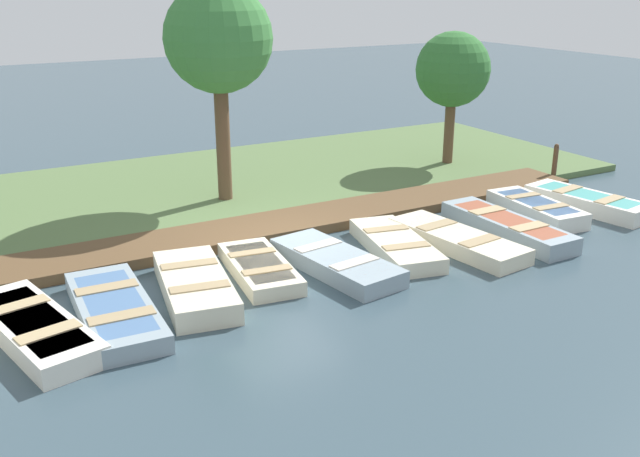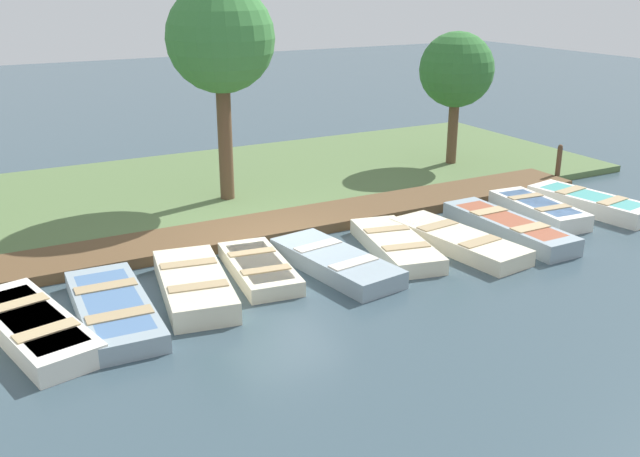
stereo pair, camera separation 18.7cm
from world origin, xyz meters
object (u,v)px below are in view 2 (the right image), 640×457
object	(u,v)px
rowboat_10	(590,203)
mooring_post_far	(559,163)
rowboat_3	(194,285)
rowboat_9	(538,210)
rowboat_5	(335,262)
park_tree_left	(221,40)
rowboat_8	(508,227)
rowboat_7	(458,241)
park_tree_center	(456,71)
rowboat_2	(113,309)
rowboat_1	(33,327)
rowboat_4	(259,268)
rowboat_6	(396,245)

from	to	relation	value
rowboat_10	mooring_post_far	bearing A→B (deg)	141.62
rowboat_3	rowboat_9	xyz separation A→B (m)	(-0.30, 8.96, -0.00)
rowboat_5	park_tree_left	world-z (taller)	park_tree_left
rowboat_8	rowboat_10	world-z (taller)	rowboat_10
rowboat_7	mooring_post_far	bearing A→B (deg)	108.63
rowboat_10	park_tree_center	xyz separation A→B (m)	(-5.09, -0.44, 2.78)
rowboat_8	mooring_post_far	distance (m)	5.25
rowboat_2	rowboat_10	size ratio (longest dim) A/B	1.05
rowboat_8	rowboat_9	size ratio (longest dim) A/B	1.29
rowboat_1	rowboat_10	size ratio (longest dim) A/B	1.09
rowboat_9	park_tree_left	world-z (taller)	park_tree_left
rowboat_4	rowboat_6	size ratio (longest dim) A/B	0.88
rowboat_5	mooring_post_far	xyz separation A→B (m)	(-2.70, 8.94, 0.37)
rowboat_10	park_tree_left	xyz separation A→B (m)	(-4.87, -7.91, 3.96)
rowboat_10	rowboat_8	bearing A→B (deg)	-92.03
rowboat_9	park_tree_center	distance (m)	5.73
rowboat_6	mooring_post_far	size ratio (longest dim) A/B	2.79
rowboat_8	park_tree_center	xyz separation A→B (m)	(-5.50, 2.67, 2.79)
rowboat_10	rowboat_7	bearing A→B (deg)	-93.40
mooring_post_far	rowboat_10	bearing A→B (deg)	-28.88
rowboat_4	rowboat_10	world-z (taller)	rowboat_10
rowboat_2	rowboat_4	distance (m)	3.05
rowboat_1	rowboat_8	size ratio (longest dim) A/B	0.99
rowboat_2	rowboat_7	distance (m)	7.44
rowboat_2	rowboat_6	bearing A→B (deg)	94.96
rowboat_3	park_tree_left	size ratio (longest dim) A/B	0.56
rowboat_1	rowboat_7	bearing A→B (deg)	76.66
rowboat_1	park_tree_center	xyz separation A→B (m)	(-5.50, 12.98, 2.80)
park_tree_left	rowboat_4	bearing A→B (deg)	-14.05
park_tree_center	rowboat_3	bearing A→B (deg)	-62.84
rowboat_4	park_tree_left	world-z (taller)	park_tree_left
rowboat_10	mooring_post_far	world-z (taller)	mooring_post_far
rowboat_5	mooring_post_far	distance (m)	9.35
rowboat_1	park_tree_center	bearing A→B (deg)	100.18
rowboat_4	mooring_post_far	bearing A→B (deg)	109.12
mooring_post_far	park_tree_center	size ratio (longest dim) A/B	0.27
rowboat_7	rowboat_8	world-z (taller)	rowboat_8
rowboat_1	rowboat_5	world-z (taller)	rowboat_1
rowboat_3	rowboat_2	bearing A→B (deg)	-71.88
rowboat_2	park_tree_left	xyz separation A→B (m)	(-5.19, 4.17, 4.00)
rowboat_3	mooring_post_far	bearing A→B (deg)	111.54
mooring_post_far	rowboat_8	bearing A→B (deg)	-57.71
mooring_post_far	rowboat_3	bearing A→B (deg)	-78.19
rowboat_3	park_tree_center	distance (m)	11.68
mooring_post_far	park_tree_center	world-z (taller)	park_tree_center
rowboat_2	rowboat_5	distance (m)	4.46
rowboat_6	rowboat_9	size ratio (longest dim) A/B	1.13
rowboat_1	rowboat_3	bearing A→B (deg)	83.55
rowboat_6	rowboat_7	world-z (taller)	rowboat_7
rowboat_6	rowboat_9	xyz separation A→B (m)	(-0.27, 4.41, 0.04)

